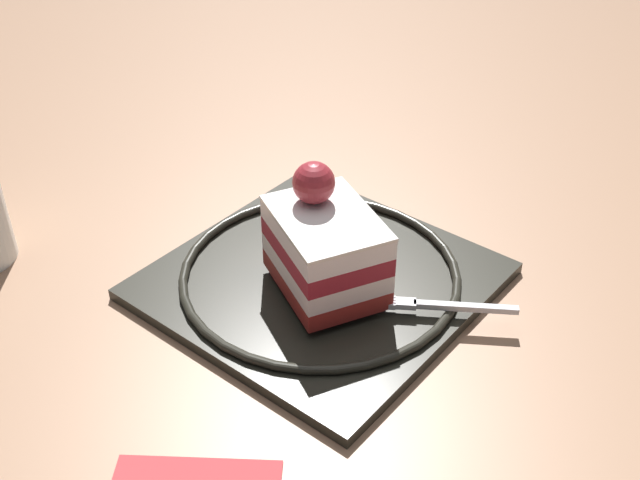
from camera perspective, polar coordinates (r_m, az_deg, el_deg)
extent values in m
plane|color=#926B50|center=(0.69, -0.17, -2.06)|extent=(2.40, 2.40, 0.00)
cube|color=black|center=(0.66, 0.00, -2.99)|extent=(0.28, 0.28, 0.01)
torus|color=black|center=(0.66, 0.00, -2.39)|extent=(0.27, 0.27, 0.01)
cube|color=maroon|center=(0.63, 0.42, -2.70)|extent=(0.11, 0.12, 0.02)
cube|color=white|center=(0.62, 0.43, -1.55)|extent=(0.11, 0.12, 0.02)
cube|color=maroon|center=(0.61, 0.43, -0.36)|extent=(0.11, 0.12, 0.02)
cube|color=white|center=(0.61, 0.44, 0.87)|extent=(0.11, 0.12, 0.02)
cube|color=white|center=(0.60, 0.44, 1.62)|extent=(0.12, 0.12, 0.00)
sphere|color=maroon|center=(0.61, -0.46, 4.17)|extent=(0.03, 0.03, 0.03)
cube|color=silver|center=(0.62, 10.53, -4.81)|extent=(0.04, 0.08, 0.00)
cube|color=silver|center=(0.62, 6.24, -4.60)|extent=(0.02, 0.02, 0.00)
cube|color=silver|center=(0.62, 4.37, -4.21)|extent=(0.01, 0.02, 0.00)
cube|color=silver|center=(0.62, 4.36, -4.41)|extent=(0.01, 0.02, 0.00)
cube|color=silver|center=(0.62, 4.35, -4.60)|extent=(0.01, 0.02, 0.00)
cube|color=silver|center=(0.62, 4.34, -4.80)|extent=(0.01, 0.02, 0.00)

